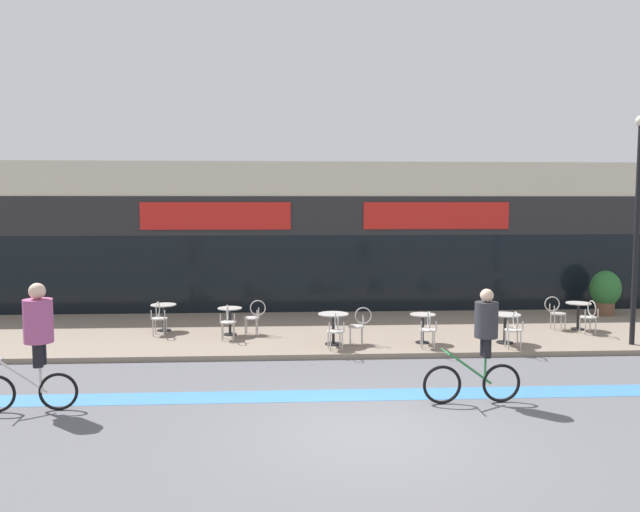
{
  "coord_description": "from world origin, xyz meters",
  "views": [
    {
      "loc": [
        -1.29,
        -9.23,
        3.52
      ],
      "look_at": [
        -0.41,
        6.69,
        2.16
      ],
      "focal_mm": 35.0,
      "sensor_mm": 36.0,
      "label": 1
    }
  ],
  "objects": [
    {
      "name": "bistro_table_5",
      "position": [
        6.56,
        6.9,
        0.63
      ],
      "size": [
        0.65,
        0.65,
        0.73
      ],
      "color": "black",
      "rests_on": "sidewalk_slab"
    },
    {
      "name": "cafe_chair_2_near",
      "position": [
        -0.14,
        4.86,
        0.64
      ],
      "size": [
        0.44,
        0.59,
        0.9
      ],
      "rotation": [
        0.0,
        0.0,
        1.68
      ],
      "color": "#B7B2AD",
      "rests_on": "sidewalk_slab"
    },
    {
      "name": "cafe_chair_2_side",
      "position": [
        0.47,
        5.48,
        0.64
      ],
      "size": [
        0.59,
        0.43,
        0.9
      ],
      "rotation": [
        0.0,
        0.0,
        3.06
      ],
      "color": "#B7B2AD",
      "rests_on": "sidewalk_slab"
    },
    {
      "name": "cafe_chair_3_near",
      "position": [
        2.02,
        4.9,
        0.64
      ],
      "size": [
        0.44,
        0.59,
        0.9
      ],
      "rotation": [
        0.0,
        0.0,
        1.48
      ],
      "color": "#B7B2AD",
      "rests_on": "sidewalk_slab"
    },
    {
      "name": "cafe_chair_5_side",
      "position": [
        5.93,
        6.9,
        0.64
      ],
      "size": [
        0.59,
        0.43,
        0.9
      ],
      "rotation": [
        0.0,
        0.0,
        -0.07
      ],
      "color": "#B7B2AD",
      "rests_on": "sidewalk_slab"
    },
    {
      "name": "bistro_table_4",
      "position": [
        4.02,
        5.41,
        0.63
      ],
      "size": [
        0.73,
        0.73,
        0.71
      ],
      "color": "black",
      "rests_on": "sidewalk_slab"
    },
    {
      "name": "cafe_chair_5_near",
      "position": [
        6.56,
        6.27,
        0.64
      ],
      "size": [
        0.41,
        0.58,
        0.9
      ],
      "rotation": [
        0.0,
        0.0,
        1.6
      ],
      "color": "#B7B2AD",
      "rests_on": "sidewalk_slab"
    },
    {
      "name": "sidewalk_slab",
      "position": [
        0.0,
        7.25,
        0.06
      ],
      "size": [
        40.0,
        5.5,
        0.12
      ],
      "primitive_type": "cube",
      "color": "gray",
      "rests_on": "ground"
    },
    {
      "name": "storefront_facade",
      "position": [
        0.0,
        11.96,
        2.39
      ],
      "size": [
        40.0,
        4.06,
        4.78
      ],
      "color": "beige",
      "rests_on": "ground"
    },
    {
      "name": "cyclist_1",
      "position": [
        2.13,
        1.33,
        1.14
      ],
      "size": [
        1.76,
        0.48,
        2.03
      ],
      "rotation": [
        0.0,
        0.0,
        3.17
      ],
      "color": "black",
      "rests_on": "ground"
    },
    {
      "name": "bistro_table_3",
      "position": [
        2.03,
        5.53,
        0.62
      ],
      "size": [
        0.61,
        0.61,
        0.71
      ],
      "color": "black",
      "rests_on": "sidewalk_slab"
    },
    {
      "name": "ground_plane",
      "position": [
        0.0,
        0.0,
        0.0
      ],
      "size": [
        120.0,
        120.0,
        0.0
      ],
      "primitive_type": "plane",
      "color": "#5B5B60"
    },
    {
      "name": "lamp_post",
      "position": [
        7.03,
        5.09,
        3.25
      ],
      "size": [
        0.26,
        0.26,
        5.44
      ],
      "color": "black",
      "rests_on": "sidewalk_slab"
    },
    {
      "name": "cafe_chair_4_near",
      "position": [
        4.01,
        4.78,
        0.64
      ],
      "size": [
        0.44,
        0.59,
        0.9
      ],
      "rotation": [
        0.0,
        0.0,
        1.48
      ],
      "color": "#B7B2AD",
      "rests_on": "sidewalk_slab"
    },
    {
      "name": "planter_pot",
      "position": [
        8.39,
        8.98,
        0.85
      ],
      "size": [
        0.9,
        0.9,
        1.35
      ],
      "color": "brown",
      "rests_on": "sidewalk_slab"
    },
    {
      "name": "bike_lane_stripe",
      "position": [
        0.0,
        1.89,
        0.0
      ],
      "size": [
        36.0,
        0.7,
        0.01
      ],
      "primitive_type": "cube",
      "color": "#3D7AB7",
      "rests_on": "ground"
    },
    {
      "name": "bistro_table_1",
      "position": [
        -2.73,
        6.73,
        0.62
      ],
      "size": [
        0.62,
        0.62,
        0.71
      ],
      "color": "black",
      "rests_on": "sidewalk_slab"
    },
    {
      "name": "bistro_table_2",
      "position": [
        -0.15,
        5.49,
        0.66
      ],
      "size": [
        0.73,
        0.73,
        0.75
      ],
      "color": "black",
      "rests_on": "sidewalk_slab"
    },
    {
      "name": "bistro_table_0",
      "position": [
        -4.54,
        7.34,
        0.62
      ],
      "size": [
        0.67,
        0.67,
        0.71
      ],
      "color": "black",
      "rests_on": "sidewalk_slab"
    },
    {
      "name": "cafe_chair_1_near",
      "position": [
        -2.73,
        6.1,
        0.64
      ],
      "size": [
        0.4,
        0.58,
        0.9
      ],
      "rotation": [
        0.0,
        0.0,
        1.58
      ],
      "color": "#B7B2AD",
      "rests_on": "sidewalk_slab"
    },
    {
      "name": "cyclist_0",
      "position": [
        -5.48,
        1.31,
        1.32
      ],
      "size": [
        1.66,
        0.54,
        2.19
      ],
      "rotation": [
        0.0,
        0.0,
        3.21
      ],
      "color": "black",
      "rests_on": "ground"
    },
    {
      "name": "cafe_chair_0_near",
      "position": [
        -4.54,
        6.72,
        0.64
      ],
      "size": [
        0.41,
        0.58,
        0.9
      ],
      "rotation": [
        0.0,
        0.0,
        1.55
      ],
      "color": "#B7B2AD",
      "rests_on": "sidewalk_slab"
    },
    {
      "name": "cafe_chair_1_side",
      "position": [
        -2.1,
        6.72,
        0.64
      ],
      "size": [
        0.59,
        0.43,
        0.9
      ],
      "rotation": [
        0.0,
        0.0,
        3.07
      ],
      "color": "#B7B2AD",
      "rests_on": "sidewalk_slab"
    }
  ]
}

